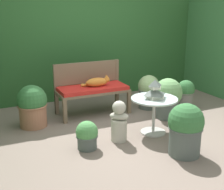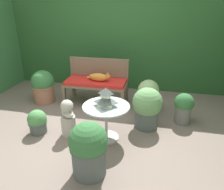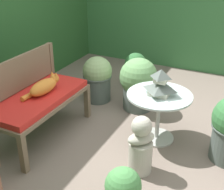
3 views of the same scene
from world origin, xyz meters
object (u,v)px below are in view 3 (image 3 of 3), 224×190
at_px(pagoda_birdhouse, 160,84).
at_px(potted_plant_patio_mid, 135,69).
at_px(garden_bench, 39,101).
at_px(potted_plant_bench_right, 97,78).
at_px(garden_bust, 141,146).
at_px(cat, 44,87).
at_px(patio_table, 159,104).
at_px(potted_plant_table_far, 123,190).
at_px(potted_plant_table_near, 138,83).

relative_size(pagoda_birdhouse, potted_plant_patio_mid, 0.52).
height_order(garden_bench, potted_plant_bench_right, potted_plant_bench_right).
height_order(garden_bench, garden_bust, garden_bust).
bearing_deg(garden_bench, cat, -16.57).
relative_size(patio_table, potted_plant_table_far, 1.78).
bearing_deg(garden_bust, potted_plant_bench_right, 82.03).
height_order(cat, potted_plant_table_near, cat).
height_order(patio_table, pagoda_birdhouse, pagoda_birdhouse).
height_order(pagoda_birdhouse, potted_plant_bench_right, pagoda_birdhouse).
distance_m(cat, potted_plant_patio_mid, 1.67).
bearing_deg(potted_plant_table_near, potted_plant_bench_right, 92.03).
bearing_deg(potted_plant_bench_right, potted_plant_patio_mid, -25.87).
relative_size(potted_plant_bench_right, potted_plant_table_far, 1.61).
distance_m(garden_bench, patio_table, 1.29).
relative_size(garden_bench, potted_plant_table_near, 1.80).
xyz_separation_m(potted_plant_table_far, potted_plant_table_near, (1.66, 0.54, 0.17)).
height_order(potted_plant_patio_mid, potted_plant_bench_right, potted_plant_bench_right).
xyz_separation_m(potted_plant_patio_mid, potted_plant_bench_right, (-0.62, 0.30, 0.04)).
bearing_deg(pagoda_birdhouse, garden_bust, -176.69).
bearing_deg(pagoda_birdhouse, cat, 110.23).
height_order(cat, patio_table, cat).
bearing_deg(potted_plant_bench_right, patio_table, -117.63).
bearing_deg(garden_bench, potted_plant_bench_right, -7.66).
relative_size(garden_bust, potted_plant_bench_right, 0.95).
height_order(patio_table, garden_bust, garden_bust).
distance_m(cat, patio_table, 1.24).
bearing_deg(garden_bust, patio_table, 41.97).
bearing_deg(potted_plant_bench_right, garden_bust, -136.62).
bearing_deg(potted_plant_table_far, cat, 61.86).
relative_size(garden_bench, potted_plant_bench_right, 1.98).
bearing_deg(potted_plant_patio_mid, pagoda_birdhouse, -147.37).
relative_size(cat, potted_plant_table_near, 0.73).
bearing_deg(potted_plant_patio_mid, potted_plant_table_near, -154.64).
height_order(cat, garden_bust, cat).
relative_size(potted_plant_patio_mid, potted_plant_table_far, 1.37).
distance_m(cat, potted_plant_table_near, 1.23).
bearing_deg(cat, patio_table, -66.05).
relative_size(potted_plant_bench_right, potted_plant_table_near, 0.91).
distance_m(potted_plant_patio_mid, potted_plant_table_far, 2.40).
relative_size(patio_table, pagoda_birdhouse, 2.48).
xyz_separation_m(patio_table, potted_plant_patio_mid, (1.16, 0.74, -0.14)).
xyz_separation_m(pagoda_birdhouse, potted_plant_bench_right, (0.55, 1.04, -0.34)).
bearing_deg(patio_table, garden_bust, -176.69).
xyz_separation_m(patio_table, potted_plant_bench_right, (0.55, 1.04, -0.11)).
distance_m(cat, pagoda_birdhouse, 1.24).
distance_m(patio_table, garden_bust, 0.61).
relative_size(garden_bench, patio_table, 1.78).
distance_m(garden_bench, potted_plant_table_far, 1.42).
xyz_separation_m(patio_table, garden_bust, (-0.59, -0.03, -0.15)).
bearing_deg(patio_table, cat, 110.23).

